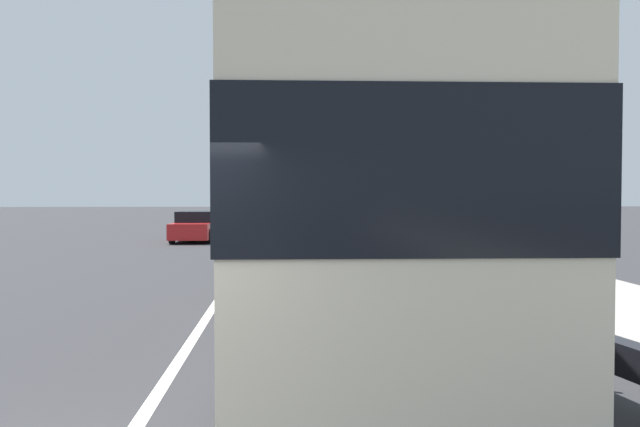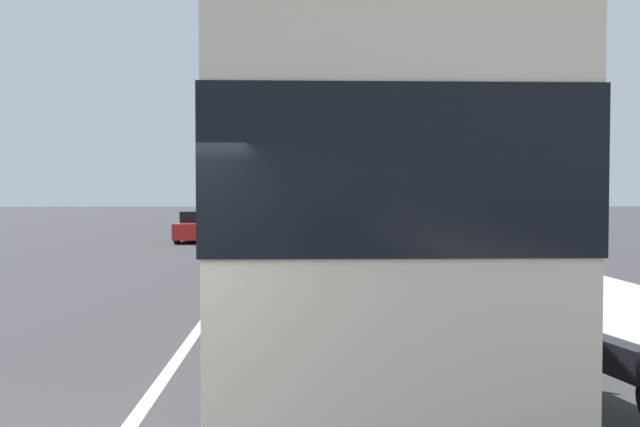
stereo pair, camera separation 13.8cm
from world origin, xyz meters
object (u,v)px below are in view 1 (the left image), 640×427
at_px(motorcycle_far_end, 513,311).
at_px(car_side_street, 196,227).
at_px(coach_bus, 344,209).
at_px(car_behind_bus, 302,222).
at_px(motorcycle_angled, 605,360).
at_px(utility_pole, 445,165).

relative_size(motorcycle_far_end, car_side_street, 0.43).
height_order(coach_bus, car_behind_bus, coach_bus).
height_order(coach_bus, car_side_street, coach_bus).
xyz_separation_m(motorcycle_far_end, car_behind_bus, (24.44, 2.46, 0.23)).
distance_m(coach_bus, car_side_street, 20.85).
distance_m(coach_bus, car_behind_bus, 23.72).
height_order(motorcycle_angled, motorcycle_far_end, motorcycle_far_end).
relative_size(motorcycle_angled, motorcycle_far_end, 1.15).
xyz_separation_m(motorcycle_far_end, utility_pole, (14.62, -2.71, 2.81)).
relative_size(car_side_street, utility_pole, 0.69).
height_order(coach_bus, motorcycle_far_end, coach_bus).
bearing_deg(utility_pole, motorcycle_far_end, 169.48).
bearing_deg(car_side_street, coach_bus, 15.45).
xyz_separation_m(motorcycle_angled, car_side_street, (23.57, 7.54, 0.20)).
bearing_deg(motorcycle_angled, motorcycle_far_end, -10.64).
relative_size(motorcycle_angled, utility_pole, 0.34).
relative_size(coach_bus, motorcycle_far_end, 5.94).
bearing_deg(car_behind_bus, utility_pole, -149.64).
bearing_deg(motorcycle_angled, car_behind_bus, -5.66).
distance_m(motorcycle_angled, utility_pole, 17.70).
distance_m(coach_bus, motorcycle_angled, 4.43).
xyz_separation_m(coach_bus, motorcycle_angled, (-3.39, -2.42, -1.49)).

